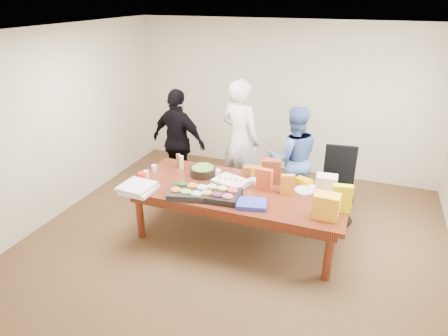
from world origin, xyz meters
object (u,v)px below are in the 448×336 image
at_px(conference_table, 238,214).
at_px(salad_bowl, 203,171).
at_px(person_center, 240,140).
at_px(person_right, 293,158).
at_px(sheet_cake, 231,182).
at_px(office_chair, 336,189).

bearing_deg(conference_table, salad_bowl, 159.47).
bearing_deg(conference_table, person_center, 107.55).
bearing_deg(salad_bowl, person_center, 77.37).
xyz_separation_m(person_center, person_right, (0.86, -0.08, -0.16)).
distance_m(conference_table, sheet_cake, 0.44).
xyz_separation_m(person_center, sheet_cake, (0.25, -1.14, -0.18)).
bearing_deg(person_center, person_right, -163.65).
relative_size(person_center, salad_bowl, 5.23).
relative_size(person_right, sheet_cake, 3.77).
xyz_separation_m(conference_table, person_center, (-0.38, 1.21, 0.59)).
distance_m(sheet_cake, salad_bowl, 0.49).
height_order(office_chair, person_center, person_center).
distance_m(person_right, salad_bowl, 1.42).
xyz_separation_m(conference_table, salad_bowl, (-0.61, 0.23, 0.43)).
xyz_separation_m(office_chair, person_center, (-1.55, 0.31, 0.43)).
relative_size(conference_table, office_chair, 2.64).
distance_m(conference_table, salad_bowl, 0.78).
relative_size(conference_table, sheet_cake, 6.55).
bearing_deg(salad_bowl, person_right, 40.04).
xyz_separation_m(conference_table, sheet_cake, (-0.14, 0.07, 0.41)).
distance_m(office_chair, sheet_cake, 1.57).
bearing_deg(sheet_cake, salad_bowl, -179.38).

